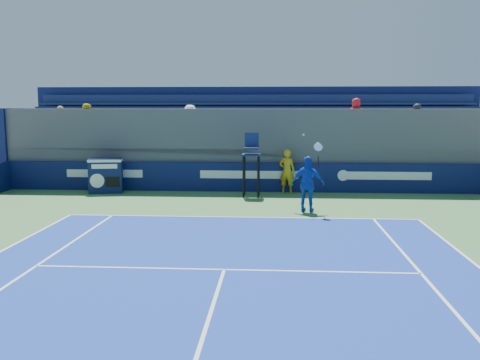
# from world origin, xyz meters

# --- Properties ---
(ball_person) EXTENTS (0.73, 0.56, 1.78)m
(ball_person) POSITION_xyz_m (1.54, 16.75, 0.90)
(ball_person) COLOR gold
(ball_person) RESTS_ON apron
(back_hoarding) EXTENTS (20.40, 0.21, 1.20)m
(back_hoarding) POSITION_xyz_m (0.00, 17.10, 0.60)
(back_hoarding) COLOR #0C1445
(back_hoarding) RESTS_ON ground
(match_clock) EXTENTS (1.43, 0.95, 1.40)m
(match_clock) POSITION_xyz_m (-5.76, 16.41, 0.74)
(match_clock) COLOR #0D1845
(match_clock) RESTS_ON ground
(umpire_chair) EXTENTS (0.72, 0.72, 2.48)m
(umpire_chair) POSITION_xyz_m (0.15, 15.91, 1.53)
(umpire_chair) COLOR black
(umpire_chair) RESTS_ON ground
(tennis_player) EXTENTS (1.16, 0.70, 2.57)m
(tennis_player) POSITION_xyz_m (2.15, 12.93, 0.94)
(tennis_player) COLOR #1643B5
(tennis_player) RESTS_ON apron
(stadium_seating) EXTENTS (21.00, 4.05, 4.40)m
(stadium_seating) POSITION_xyz_m (-0.02, 19.14, 1.84)
(stadium_seating) COLOR #4A4A4E
(stadium_seating) RESTS_ON ground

